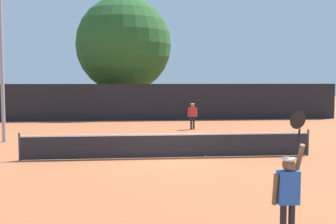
% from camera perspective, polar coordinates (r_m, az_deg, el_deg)
% --- Properties ---
extents(ground_plane, '(120.00, 120.00, 0.00)m').
position_cam_1_polar(ground_plane, '(16.65, 0.07, -6.28)').
color(ground_plane, '#9E5633').
extents(tennis_net, '(11.55, 0.08, 1.07)m').
position_cam_1_polar(tennis_net, '(16.56, 0.07, -4.54)').
color(tennis_net, '#232328').
rests_on(tennis_net, ground).
extents(perimeter_fence, '(29.73, 0.12, 2.79)m').
position_cam_1_polar(perimeter_fence, '(31.95, -2.67, 1.36)').
color(perimeter_fence, black).
rests_on(perimeter_fence, ground).
extents(player_serving, '(0.67, 0.40, 2.53)m').
position_cam_1_polar(player_serving, '(8.03, 16.11, -10.01)').
color(player_serving, blue).
rests_on(player_serving, ground).
extents(player_receiving, '(0.57, 0.24, 1.62)m').
position_cam_1_polar(player_receiving, '(26.04, 3.36, -0.22)').
color(player_receiving, red).
rests_on(player_receiving, ground).
extents(tennis_ball, '(0.07, 0.07, 0.07)m').
position_cam_1_polar(tennis_ball, '(16.81, 5.17, -6.08)').
color(tennis_ball, '#CCE033').
rests_on(tennis_ball, ground).
extents(light_pole, '(1.18, 0.28, 7.95)m').
position_cam_1_polar(light_pole, '(22.25, -21.79, 7.83)').
color(light_pole, gray).
rests_on(light_pole, ground).
extents(large_tree, '(8.27, 8.27, 10.27)m').
position_cam_1_polar(large_tree, '(36.90, -6.08, 9.10)').
color(large_tree, brown).
rests_on(large_tree, ground).
extents(parked_car_near, '(2.20, 4.33, 1.69)m').
position_cam_1_polar(parked_car_near, '(41.22, -15.16, 1.04)').
color(parked_car_near, white).
rests_on(parked_car_near, ground).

